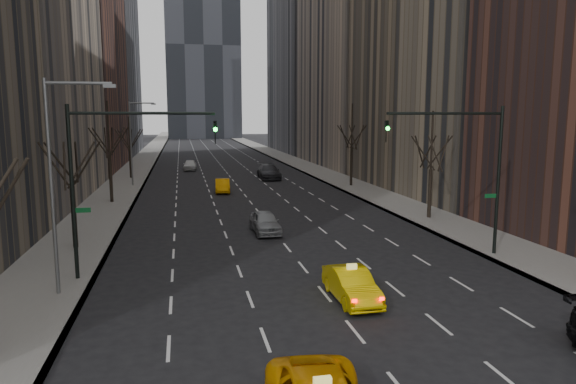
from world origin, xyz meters
TOP-DOWN VIEW (x-y plane):
  - sidewalk_left at (-12.25, 70.00)m, footprint 4.50×320.00m
  - sidewalk_right at (12.25, 70.00)m, footprint 4.50×320.00m
  - bld_left_far at (-21.50, 66.00)m, footprint 14.00×28.00m
  - bld_right_deep at (21.50, 95.00)m, footprint 14.00×30.00m
  - tree_lw_b at (-12.00, 18.00)m, footprint 3.36×3.50m
  - tree_lw_c at (-12.00, 34.00)m, footprint 3.36×3.50m
  - tree_lw_d at (-12.00, 52.00)m, footprint 3.36×3.50m
  - tree_rw_b at (12.00, 22.00)m, footprint 3.36×3.50m
  - tree_rw_c at (12.00, 40.00)m, footprint 3.36×3.50m
  - traffic_mast_left at (-9.11, 12.00)m, footprint 6.69×0.39m
  - traffic_mast_right at (9.11, 12.00)m, footprint 6.69×0.39m
  - streetlight_near at (-10.84, 10.00)m, footprint 2.83×0.22m
  - streetlight_far at (-10.84, 45.00)m, footprint 2.83×0.22m
  - taxi_sedan at (0.88, 7.03)m, footprint 1.48×4.10m
  - silver_sedan_ahead at (-0.64, 20.10)m, footprint 1.81×4.22m
  - far_taxi at (-1.96, 38.68)m, footprint 1.68×4.13m
  - far_suv_grey at (4.45, 48.69)m, footprint 2.52×5.98m
  - far_car_white at (-4.78, 60.67)m, footprint 2.01×4.46m

SIDE VIEW (x-z plane):
  - sidewalk_left at x=-12.25m, z-range 0.00..0.15m
  - sidewalk_right at x=12.25m, z-range 0.00..0.15m
  - far_taxi at x=-1.96m, z-range 0.00..1.33m
  - taxi_sedan at x=0.88m, z-range 0.00..1.35m
  - silver_sedan_ahead at x=-0.64m, z-range 0.00..1.42m
  - far_car_white at x=-4.78m, z-range 0.00..1.49m
  - far_suv_grey at x=4.45m, z-range 0.00..1.72m
  - tree_lw_d at x=-12.00m, z-range -0.12..7.24m
  - tree_lw_b at x=-12.00m, z-range -0.19..7.63m
  - tree_rw_b at x=12.00m, z-range -0.19..7.63m
  - tree_lw_c at x=-12.00m, z-range -0.33..8.41m
  - tree_rw_c at x=12.00m, z-range -0.33..8.41m
  - traffic_mast_left at x=-9.11m, z-range 1.49..9.49m
  - traffic_mast_right at x=9.11m, z-range 1.49..9.49m
  - streetlight_near at x=-10.84m, z-range 1.12..10.12m
  - streetlight_far at x=-10.84m, z-range 1.12..10.12m
  - bld_left_far at x=-21.50m, z-range 0.00..44.00m
  - bld_right_deep at x=21.50m, z-range 0.00..58.00m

